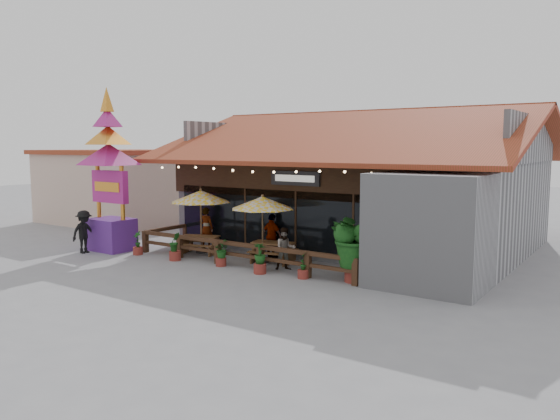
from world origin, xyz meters
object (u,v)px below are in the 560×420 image
Objects in this scene: picnic_table_left at (200,242)px; pedestrian at (84,232)px; umbrella_left at (201,197)px; umbrella_right at (262,203)px; thai_sign_tower at (109,159)px; picnic_table_right at (273,249)px; tropical_plant at (356,238)px.

pedestrian is at bearing -146.80° from picnic_table_left.
picnic_table_left is at bearing -65.78° from umbrella_left.
thai_sign_tower reaches higher than umbrella_right.
umbrella_right is at bearing 13.68° from thai_sign_tower.
picnic_table_left is 1.01× the size of picnic_table_right.
picnic_table_right is 8.12m from thai_sign_tower.
umbrella_left is at bearing 178.52° from umbrella_right.
pedestrian is (-0.41, -1.06, -3.02)m from thai_sign_tower.
tropical_plant reaches higher than pedestrian.
umbrella_left reaches higher than pedestrian.
thai_sign_tower is at bearing -154.05° from umbrella_left.
tropical_plant is at bearing -5.11° from picnic_table_left.
thai_sign_tower is at bearing -166.32° from umbrella_right.
pedestrian is (-11.52, -1.98, -0.57)m from tropical_plant.
umbrella_right is at bearing -138.66° from picnic_table_right.
umbrella_left reaches higher than umbrella_right.
thai_sign_tower is at bearing -156.40° from picnic_table_left.
umbrella_left is 1.08× the size of umbrella_right.
umbrella_left reaches higher than picnic_table_right.
tropical_plant reaches higher than picnic_table_right.
thai_sign_tower is (-3.58, -1.74, 1.55)m from umbrella_left.
tropical_plant is 11.70m from pedestrian.
umbrella_left is 4.27m from thai_sign_tower.
umbrella_right is at bearing -70.83° from pedestrian.
picnic_table_left is at bearing 174.89° from tropical_plant.
picnic_table_left is 5.24m from thai_sign_tower.
umbrella_left is 3.99m from picnic_table_right.
tropical_plant reaches higher than picnic_table_left.
picnic_table_left is 4.86m from pedestrian.
picnic_table_right is at bearing 15.15° from thai_sign_tower.
picnic_table_left is 0.74× the size of tropical_plant.
umbrella_left is 1.76× the size of picnic_table_right.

